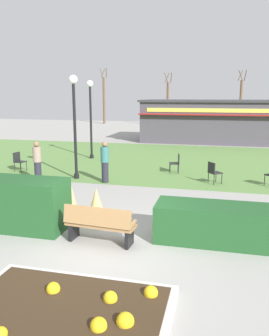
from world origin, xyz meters
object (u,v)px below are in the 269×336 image
trash_bin (243,226)px  person_strolling (37,162)px  cafe_chair_east (176,162)px  person_standing (105,162)px  food_kiosk (215,121)px  parked_car_west_slot (174,124)px  lamppost_mid (74,115)px  tree_left_bg (168,103)px  cafe_chair_west (214,171)px  tree_center_bg (241,103)px  lamppost_far (91,110)px  cafe_chair_center (19,160)px  park_bench (99,224)px  tree_right_bg (104,99)px

trash_bin → person_strolling: bearing=151.6°
cafe_chair_east → person_standing: size_ratio=0.53×
food_kiosk → parked_car_west_slot: (-4.23, 8.64, -0.96)m
lamppost_mid → parked_car_west_slot: size_ratio=1.01×
trash_bin → tree_left_bg: tree_left_bg is taller
cafe_chair_west → person_standing: person_standing is taller
lamppost_mid → tree_left_bg: tree_left_bg is taller
tree_left_bg → tree_center_bg: size_ratio=0.98×
lamppost_far → cafe_chair_center: 5.04m
park_bench → food_kiosk: 20.18m
parked_car_west_slot → lamppost_mid: bearing=-93.3°
lamppost_mid → tree_right_bg: 30.09m
trash_bin → tree_left_bg: bearing=101.7°
tree_left_bg → lamppost_mid: bearing=-89.8°
lamppost_far → cafe_chair_west: (6.84, -4.33, -2.18)m
lamppost_far → person_standing: (2.53, -5.14, -1.85)m
park_bench → lamppost_mid: 7.26m
food_kiosk → tree_right_bg: size_ratio=1.64×
lamppost_mid → cafe_chair_center: 3.97m
cafe_chair_east → tree_left_bg: (-4.13, 24.93, 2.14)m
cafe_chair_east → person_standing: bearing=-136.8°
cafe_chair_east → tree_left_bg: tree_left_bg is taller
person_strolling → tree_right_bg: tree_right_bg is taller
person_standing → lamppost_far: bearing=88.0°
cafe_chair_center → parked_car_west_slot: size_ratio=0.21×
parked_car_west_slot → tree_center_bg: (6.65, 3.76, 2.09)m
parked_car_west_slot → trash_bin: bearing=-79.3°
cafe_chair_center → tree_left_bg: 26.53m
cafe_chair_east → lamppost_far: bearing=152.3°
lamppost_mid → food_kiosk: size_ratio=0.39×
cafe_chair_east → lamppost_mid: bearing=-152.8°
trash_bin → cafe_chair_center: (-9.77, 5.96, 0.12)m
tree_center_bg → cafe_chair_east: bearing=-99.2°
park_bench → tree_center_bg: bearing=81.7°
tree_center_bg → lamppost_far: bearing=-112.8°
lamppost_far → park_bench: bearing=-68.4°
park_bench → cafe_chair_east: park_bench is taller
person_strolling → tree_center_bg: size_ratio=0.27×
lamppost_far → trash_bin: size_ratio=5.31×
park_bench → tree_right_bg: bearing=108.5°
lamppost_mid → cafe_chair_west: lamppost_mid is taller
person_strolling → tree_right_bg: (-7.23, 29.86, 2.19)m
food_kiosk → person_standing: bearing=-106.1°
cafe_chair_center → food_kiosk: bearing=56.3°
cafe_chair_east → food_kiosk: bearing=82.7°
cafe_chair_east → person_strolling: (-5.29, -3.07, 0.33)m
trash_bin → parked_car_west_slot: size_ratio=0.19×
lamppost_far → cafe_chair_center: (-2.12, -4.02, -2.18)m
food_kiosk → person_standing: 14.87m
lamppost_far → person_strolling: 6.05m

